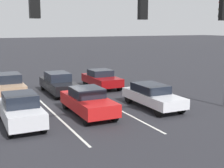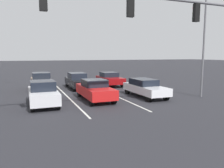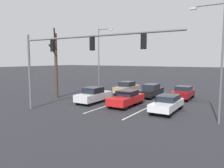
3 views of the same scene
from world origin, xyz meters
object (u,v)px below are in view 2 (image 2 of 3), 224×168
Objects in this scene: car_tan_rightlane_second at (41,81)px; car_maroon_leftlane_second at (110,79)px; car_red_midlane_front at (95,90)px; street_lamp_left_shoulder at (202,35)px; traffic_signal_gantry at (82,16)px; car_silver_rightlane_front at (43,93)px; car_white_leftlane_front at (145,87)px; car_black_midlane_second at (77,81)px.

car_tan_rightlane_second is 7.04m from car_maroon_leftlane_second.
street_lamp_left_shoulder is (-7.90, 1.93, 4.01)m from car_red_midlane_front.
street_lamp_left_shoulder is at bearing 143.13° from car_tan_rightlane_second.
traffic_signal_gantry is 10.78m from street_lamp_left_shoulder.
car_white_leftlane_front is at bearing -179.68° from car_silver_rightlane_front.
car_tan_rightlane_second reaches higher than car_white_leftlane_front.
car_white_leftlane_front is 5.83m from street_lamp_left_shoulder.
car_red_midlane_front is 1.06× the size of car_tan_rightlane_second.
car_black_midlane_second is at bearing -45.67° from street_lamp_left_shoulder.
traffic_signal_gantry reaches higher than car_silver_rightlane_front.
car_tan_rightlane_second reaches higher than car_maroon_leftlane_second.
car_white_leftlane_front is at bearing 121.98° from car_black_midlane_second.
traffic_signal_gantry reaches higher than car_tan_rightlane_second.
car_red_midlane_front is 1.10× the size of car_maroon_leftlane_second.
street_lamp_left_shoulder reaches higher than car_red_midlane_front.
car_maroon_leftlane_second is 0.31× the size of traffic_signal_gantry.
street_lamp_left_shoulder reaches higher than car_white_leftlane_front.
traffic_signal_gantry is at bearing 78.57° from car_black_midlane_second.
car_tan_rightlane_second is 14.56m from street_lamp_left_shoulder.
car_white_leftlane_front is 9.97m from car_tan_rightlane_second.
street_lamp_left_shoulder reaches higher than car_tan_rightlane_second.
traffic_signal_gantry reaches higher than car_maroon_leftlane_second.
car_tan_rightlane_second is (-0.35, -6.78, 0.04)m from car_silver_rightlane_front.
car_silver_rightlane_front is 10.12m from car_maroon_leftlane_second.
street_lamp_left_shoulder is at bearing -160.65° from traffic_signal_gantry.
car_red_midlane_front is at bearing 89.27° from car_black_midlane_second.
car_red_midlane_front is (4.03, -0.26, 0.01)m from car_white_leftlane_front.
traffic_signal_gantry is at bearing 95.01° from car_tan_rightlane_second.
car_black_midlane_second is (-0.08, -6.08, 0.01)m from car_red_midlane_front.
car_red_midlane_front is 7.28m from car_tan_rightlane_second.
traffic_signal_gantry is at bearing 39.77° from car_white_leftlane_front.
car_red_midlane_front is at bearing -13.71° from street_lamp_left_shoulder.
car_black_midlane_second is 1.13× the size of car_maroon_leftlane_second.
car_red_midlane_front is at bearing -112.38° from traffic_signal_gantry.
car_black_midlane_second is at bearing -101.43° from traffic_signal_gantry.
car_white_leftlane_front is at bearing -23.38° from street_lamp_left_shoulder.
car_maroon_leftlane_second is at bearing -116.28° from traffic_signal_gantry.
car_red_midlane_front is 3.68m from car_silver_rightlane_front.
car_tan_rightlane_second is at bearing -42.53° from car_white_leftlane_front.
car_tan_rightlane_second is 12.72m from traffic_signal_gantry.
car_black_midlane_second reaches higher than car_maroon_leftlane_second.
traffic_signal_gantry reaches higher than car_white_leftlane_front.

